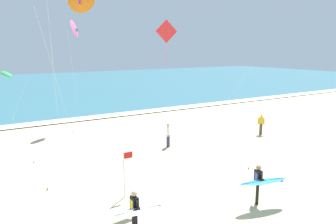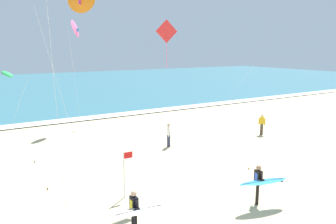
# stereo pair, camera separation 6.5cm
# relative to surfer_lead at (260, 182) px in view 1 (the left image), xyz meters

# --- Properties ---
(ocean_water) EXTENTS (160.00, 60.00, 0.08)m
(ocean_water) POSITION_rel_surfer_lead_xyz_m (-2.84, 50.24, -1.00)
(ocean_water) COLOR #336B7A
(ocean_water) RESTS_ON ground
(shoreline_foam) EXTENTS (160.00, 1.75, 0.01)m
(shoreline_foam) POSITION_rel_surfer_lead_xyz_m (-2.84, 20.54, -0.96)
(shoreline_foam) COLOR white
(shoreline_foam) RESTS_ON ocean_water
(surfer_lead) EXTENTS (2.26, 1.10, 1.71)m
(surfer_lead) POSITION_rel_surfer_lead_xyz_m (0.00, 0.00, 0.00)
(surfer_lead) COLOR black
(surfer_lead) RESTS_ON ground
(surfer_trailing) EXTENTS (1.94, 0.93, 1.71)m
(surfer_trailing) POSITION_rel_surfer_lead_xyz_m (-5.46, 0.48, -0.00)
(surfer_trailing) COLOR black
(surfer_trailing) RESTS_ON ground
(kite_diamond_scarlet_far) EXTENTS (5.27, 0.95, 7.72)m
(kite_diamond_scarlet_far) POSITION_rel_surfer_lead_xyz_m (-1.86, 4.04, 5.80)
(kite_diamond_scarlet_far) COLOR red
(kite_diamond_scarlet_far) RESTS_ON ground
(kite_delta_rose_high) EXTENTS (1.64, 2.24, 8.67)m
(kite_delta_rose_high) POSITION_rel_surfer_lead_xyz_m (-2.14, 17.67, 6.92)
(kite_delta_rose_high) COLOR pink
(kite_delta_rose_high) RESTS_ON ground
(bystander_yellow_top) EXTENTS (0.34, 0.41, 1.59)m
(bystander_yellow_top) POSITION_rel_surfer_lead_xyz_m (8.81, 8.09, -0.23)
(bystander_yellow_top) COLOR #4C3D2D
(bystander_yellow_top) RESTS_ON ground
(bystander_white_top) EXTENTS (0.33, 0.42, 1.59)m
(bystander_white_top) POSITION_rel_surfer_lead_xyz_m (1.15, 9.09, -0.23)
(bystander_white_top) COLOR #2D334C
(bystander_white_top) RESTS_ON ground
(lifeguard_flag) EXTENTS (0.44, 0.05, 2.10)m
(lifeguard_flag) POSITION_rel_surfer_lead_xyz_m (-4.42, 3.66, 0.22)
(lifeguard_flag) COLOR silver
(lifeguard_flag) RESTS_ON ground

